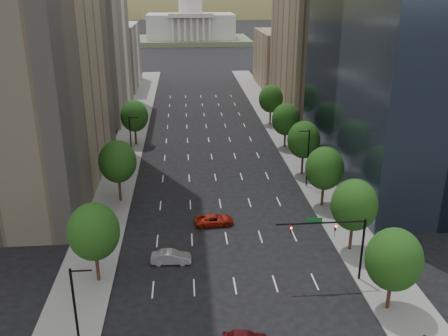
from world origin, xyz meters
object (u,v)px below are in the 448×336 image
object	(u,v)px
capitol	(191,26)
car_red_far	(214,220)
car_silver	(171,257)
traffic_signal	(340,237)

from	to	relation	value
capitol	car_red_far	bearing A→B (deg)	-90.35
capitol	car_red_far	size ratio (longest dim) A/B	12.03
car_red_far	car_silver	bearing A→B (deg)	142.46
car_silver	traffic_signal	bearing A→B (deg)	-103.13
traffic_signal	car_red_far	xyz separation A→B (m)	(-11.79, 13.66, -4.48)
capitol	car_silver	world-z (taller)	capitol
traffic_signal	capitol	bearing A→B (deg)	92.74
traffic_signal	car_red_far	size ratio (longest dim) A/B	1.83
capitol	traffic_signal	bearing A→B (deg)	-87.26
traffic_signal	capitol	xyz separation A→B (m)	(-10.53, 219.71, 3.40)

